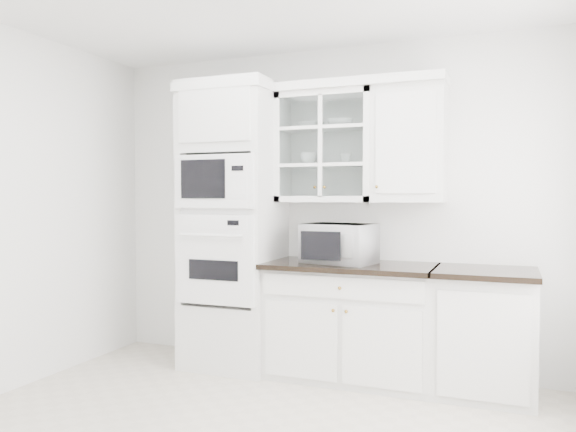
% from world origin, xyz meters
% --- Properties ---
extents(room_shell, '(4.00, 3.50, 2.70)m').
position_xyz_m(room_shell, '(0.00, 0.43, 1.78)').
color(room_shell, white).
rests_on(room_shell, ground).
extents(oven_column, '(0.76, 0.68, 2.40)m').
position_xyz_m(oven_column, '(-0.75, 1.42, 1.20)').
color(oven_column, silver).
rests_on(oven_column, ground).
extents(base_cabinet_run, '(1.32, 0.67, 0.92)m').
position_xyz_m(base_cabinet_run, '(0.28, 1.45, 0.46)').
color(base_cabinet_run, silver).
rests_on(base_cabinet_run, ground).
extents(extra_base_cabinet, '(0.72, 0.67, 0.92)m').
position_xyz_m(extra_base_cabinet, '(1.28, 1.45, 0.46)').
color(extra_base_cabinet, silver).
rests_on(extra_base_cabinet, ground).
extents(upper_cabinet_glass, '(0.80, 0.33, 0.90)m').
position_xyz_m(upper_cabinet_glass, '(0.03, 1.58, 1.85)').
color(upper_cabinet_glass, silver).
rests_on(upper_cabinet_glass, room_shell).
extents(upper_cabinet_solid, '(0.55, 0.33, 0.90)m').
position_xyz_m(upper_cabinet_solid, '(0.71, 1.58, 1.85)').
color(upper_cabinet_solid, silver).
rests_on(upper_cabinet_solid, room_shell).
extents(crown_molding, '(2.14, 0.38, 0.07)m').
position_xyz_m(crown_molding, '(-0.07, 1.56, 2.33)').
color(crown_molding, white).
rests_on(crown_molding, room_shell).
extents(countertop_microwave, '(0.62, 0.55, 0.31)m').
position_xyz_m(countertop_microwave, '(0.19, 1.42, 1.08)').
color(countertop_microwave, white).
rests_on(countertop_microwave, base_cabinet_run).
extents(bowl_a, '(0.22, 0.22, 0.05)m').
position_xyz_m(bowl_a, '(-0.10, 1.57, 2.04)').
color(bowl_a, white).
rests_on(bowl_a, upper_cabinet_glass).
extents(bowl_b, '(0.21, 0.21, 0.06)m').
position_xyz_m(bowl_b, '(0.14, 1.59, 2.04)').
color(bowl_b, white).
rests_on(bowl_b, upper_cabinet_glass).
extents(cup_a, '(0.15, 0.15, 0.10)m').
position_xyz_m(cup_a, '(-0.13, 1.60, 1.76)').
color(cup_a, white).
rests_on(cup_a, upper_cabinet_glass).
extents(cup_b, '(0.09, 0.09, 0.09)m').
position_xyz_m(cup_b, '(0.19, 1.58, 1.75)').
color(cup_b, white).
rests_on(cup_b, upper_cabinet_glass).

